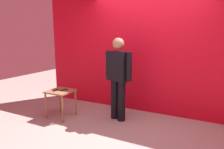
{
  "coord_description": "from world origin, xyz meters",
  "views": [
    {
      "loc": [
        1.26,
        -2.9,
        1.66
      ],
      "look_at": [
        -0.48,
        0.55,
        0.92
      ],
      "focal_mm": 32.32,
      "sensor_mm": 36.0,
      "label": 1
    }
  ],
  "objects_px": {
    "side_table": "(61,95)",
    "tv_remote": "(64,90)",
    "standing_person": "(118,75)",
    "cell_phone": "(55,90)"
  },
  "relations": [
    {
      "from": "side_table",
      "to": "standing_person",
      "type": "bearing_deg",
      "value": 20.8
    },
    {
      "from": "side_table",
      "to": "tv_remote",
      "type": "relative_size",
      "value": 3.34
    },
    {
      "from": "cell_phone",
      "to": "tv_remote",
      "type": "bearing_deg",
      "value": 29.31
    },
    {
      "from": "standing_person",
      "to": "side_table",
      "type": "xyz_separation_m",
      "value": [
        -1.11,
        -0.42,
        -0.44
      ]
    },
    {
      "from": "standing_person",
      "to": "cell_phone",
      "type": "height_order",
      "value": "standing_person"
    },
    {
      "from": "side_table",
      "to": "tv_remote",
      "type": "bearing_deg",
      "value": 41.57
    },
    {
      "from": "standing_person",
      "to": "cell_phone",
      "type": "xyz_separation_m",
      "value": [
        -1.2,
        -0.47,
        -0.34
      ]
    },
    {
      "from": "cell_phone",
      "to": "tv_remote",
      "type": "xyz_separation_m",
      "value": [
        0.14,
        0.09,
        0.01
      ]
    },
    {
      "from": "side_table",
      "to": "cell_phone",
      "type": "relative_size",
      "value": 3.94
    },
    {
      "from": "cell_phone",
      "to": "tv_remote",
      "type": "height_order",
      "value": "tv_remote"
    }
  ]
}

